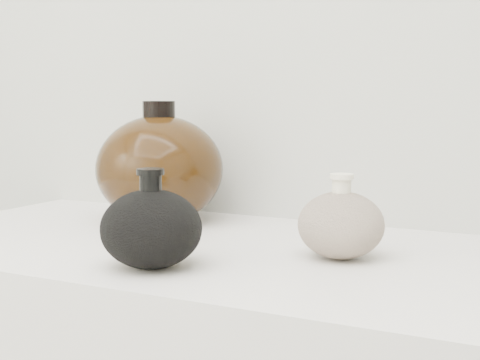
% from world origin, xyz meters
% --- Properties ---
extents(black_gourd_vase, '(0.17, 0.17, 0.13)m').
position_xyz_m(black_gourd_vase, '(-0.10, 0.80, 0.95)').
color(black_gourd_vase, black).
rests_on(black_gourd_vase, display_counter).
extents(cream_gourd_vase, '(0.15, 0.15, 0.11)m').
position_xyz_m(cream_gourd_vase, '(0.10, 0.96, 0.95)').
color(cream_gourd_vase, beige).
rests_on(cream_gourd_vase, display_counter).
extents(left_round_pot, '(0.27, 0.27, 0.21)m').
position_xyz_m(left_round_pot, '(-0.26, 1.07, 0.99)').
color(left_round_pot, black).
rests_on(left_round_pot, display_counter).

